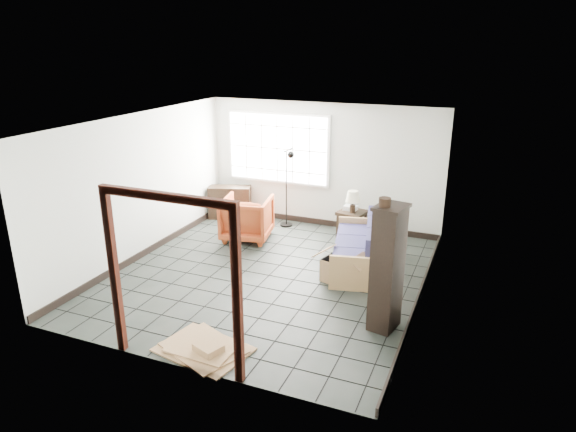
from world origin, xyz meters
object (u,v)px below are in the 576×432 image
at_px(tall_shelf, 387,268).
at_px(futon_sofa, 359,250).
at_px(armchair, 247,216).
at_px(side_table, 352,216).

bearing_deg(tall_shelf, futon_sofa, 126.89).
height_order(armchair, tall_shelf, tall_shelf).
height_order(futon_sofa, tall_shelf, tall_shelf).
distance_m(futon_sofa, tall_shelf, 2.09).
bearing_deg(armchair, tall_shelf, 133.48).
xyz_separation_m(futon_sofa, side_table, (-0.49, 1.31, 0.15)).
bearing_deg(side_table, futon_sofa, -69.47).
bearing_deg(armchair, side_table, -167.95).
relative_size(side_table, tall_shelf, 0.34).
bearing_deg(armchair, futon_sofa, 157.35).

